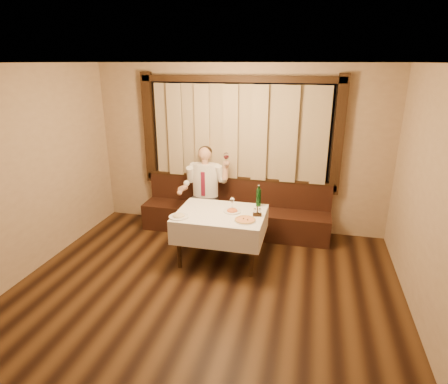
% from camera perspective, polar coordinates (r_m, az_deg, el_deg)
% --- Properties ---
extents(room, '(5.01, 6.01, 2.81)m').
position_cam_1_polar(room, '(4.48, -2.79, 2.21)').
color(room, black).
rests_on(room, ground).
extents(banquette, '(3.20, 0.61, 0.94)m').
position_cam_1_polar(banquette, '(6.49, 1.70, -3.41)').
color(banquette, black).
rests_on(banquette, ground).
extents(dining_table, '(1.27, 0.97, 0.76)m').
position_cam_1_polar(dining_table, '(5.44, -0.49, -4.15)').
color(dining_table, black).
rests_on(dining_table, ground).
extents(pizza, '(0.30, 0.30, 0.03)m').
position_cam_1_polar(pizza, '(5.12, 3.24, -4.26)').
color(pizza, white).
rests_on(pizza, dining_table).
extents(pasta_red, '(0.25, 0.25, 0.09)m').
position_cam_1_polar(pasta_red, '(5.40, 1.26, -2.70)').
color(pasta_red, white).
rests_on(pasta_red, dining_table).
extents(pasta_cream, '(0.27, 0.27, 0.09)m').
position_cam_1_polar(pasta_cream, '(5.26, -6.94, -3.45)').
color(pasta_cream, white).
rests_on(pasta_cream, dining_table).
extents(green_bottle, '(0.07, 0.07, 0.33)m').
position_cam_1_polar(green_bottle, '(5.60, 5.29, -0.79)').
color(green_bottle, '#0F4916').
rests_on(green_bottle, dining_table).
extents(table_wine_glass, '(0.07, 0.07, 0.18)m').
position_cam_1_polar(table_wine_glass, '(5.47, 1.25, -1.29)').
color(table_wine_glass, white).
rests_on(table_wine_glass, dining_table).
extents(cruet_caddy, '(0.13, 0.08, 0.13)m').
position_cam_1_polar(cruet_caddy, '(5.28, 5.09, -3.17)').
color(cruet_caddy, black).
rests_on(cruet_caddy, dining_table).
extents(seated_man, '(0.83, 0.62, 1.48)m').
position_cam_1_polar(seated_man, '(6.34, -2.99, 1.22)').
color(seated_man, black).
rests_on(seated_man, ground).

